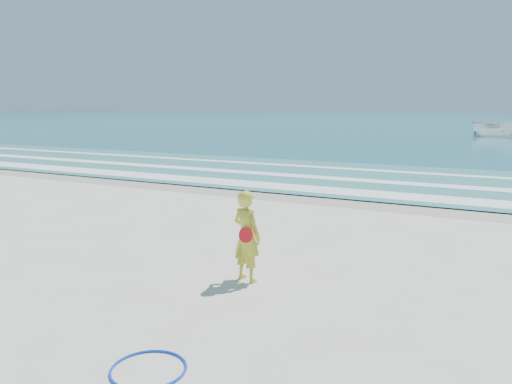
% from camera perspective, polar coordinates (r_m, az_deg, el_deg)
% --- Properties ---
extents(ground, '(400.00, 400.00, 0.00)m').
position_cam_1_polar(ground, '(9.12, -12.55, -10.05)').
color(ground, silver).
rests_on(ground, ground).
extents(wet_sand, '(400.00, 2.40, 0.00)m').
position_cam_1_polar(wet_sand, '(16.80, 7.29, -0.68)').
color(wet_sand, '#B2A893').
rests_on(wet_sand, ground).
extents(ocean, '(400.00, 190.00, 0.04)m').
position_cam_1_polar(ocean, '(111.74, 24.36, 7.54)').
color(ocean, '#19727F').
rests_on(ocean, ground).
extents(shallow, '(400.00, 10.00, 0.01)m').
position_cam_1_polar(shallow, '(21.51, 11.82, 1.64)').
color(shallow, '#59B7AD').
rests_on(shallow, ocean).
extents(foam_near, '(400.00, 1.40, 0.01)m').
position_cam_1_polar(foam_near, '(18.00, 8.70, 0.17)').
color(foam_near, white).
rests_on(foam_near, shallow).
extents(foam_mid, '(400.00, 0.90, 0.01)m').
position_cam_1_polar(foam_mid, '(20.74, 11.23, 1.38)').
color(foam_mid, white).
rests_on(foam_mid, shallow).
extents(foam_far, '(400.00, 0.60, 0.01)m').
position_cam_1_polar(foam_far, '(23.91, 13.40, 2.42)').
color(foam_far, white).
rests_on(foam_far, shallow).
extents(hoop, '(1.09, 1.09, 0.03)m').
position_cam_1_polar(hoop, '(6.35, -12.18, -19.17)').
color(hoop, blue).
rests_on(hoop, ground).
extents(boat, '(4.27, 1.81, 1.62)m').
position_cam_1_polar(boat, '(52.85, 25.65, 6.59)').
color(boat, silver).
rests_on(boat, ocean).
extents(woman, '(0.68, 0.55, 1.63)m').
position_cam_1_polar(woman, '(8.77, -1.06, -5.04)').
color(woman, gold).
rests_on(woman, ground).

